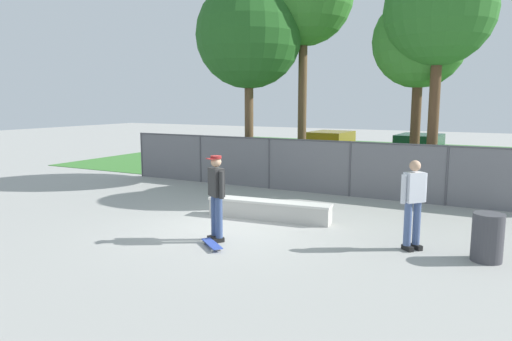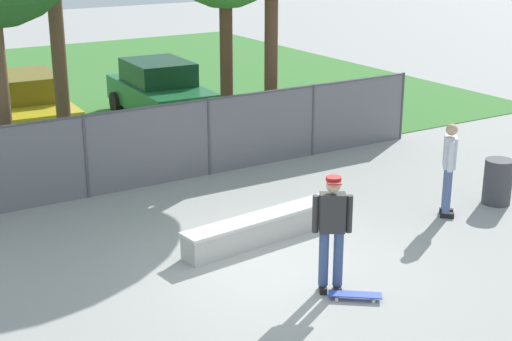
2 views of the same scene
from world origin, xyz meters
name	(u,v)px [view 1 (image 1 of 2)]	position (x,y,z in m)	size (l,w,h in m)	color
ground_plane	(227,229)	(0.00, 0.00, 0.00)	(80.00, 80.00, 0.00)	#9E9E99
grass_strip	(380,158)	(0.00, 15.37, 0.01)	(26.12, 20.00, 0.02)	#3D7A33
concrete_ledge	(269,210)	(0.44, 1.30, 0.24)	(3.23, 0.81, 0.48)	#B7B5AD
skateboarder	(216,194)	(0.28, -0.88, 1.03)	(0.53, 0.42, 1.84)	black
skateboard	(212,244)	(0.43, -1.30, 0.07)	(0.75, 0.65, 0.09)	#334CB2
chainlink_fence	(308,164)	(0.00, 5.07, 0.95)	(14.19, 0.07, 1.74)	#4C4C51
tree_near_left	(249,35)	(-2.72, 6.03, 5.30)	(3.82, 3.82, 7.23)	brown
tree_mid	(420,42)	(2.99, 7.04, 4.84)	(2.99, 2.99, 6.38)	#513823
tree_far	(439,12)	(3.67, 6.05, 5.57)	(3.22, 3.22, 7.23)	#513823
car_yellow	(329,150)	(-1.10, 10.34, 0.84)	(2.19, 4.29, 1.66)	gold
car_green	(418,155)	(2.65, 10.28, 0.84)	(2.19, 4.29, 1.66)	#1E6638
bystander	(413,201)	(4.07, 0.47, 1.01)	(0.45, 0.47, 1.82)	black
trash_bin	(487,237)	(5.43, 0.43, 0.46)	(0.56, 0.56, 0.91)	#3F3F44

